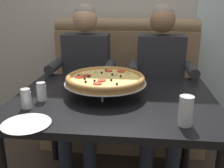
{
  "coord_description": "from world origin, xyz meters",
  "views": [
    {
      "loc": [
        0.15,
        -1.48,
        1.3
      ],
      "look_at": [
        -0.02,
        0.09,
        0.8
      ],
      "focal_mm": 41.89,
      "sensor_mm": 36.0,
      "label": 1
    }
  ],
  "objects_px": {
    "plate_near_left": "(26,122)",
    "drinking_glass": "(186,113)",
    "pizza": "(105,79)",
    "booth_bench": "(124,96)",
    "diner_left": "(85,71)",
    "diner_right": "(160,74)",
    "shaker_pepper_flakes": "(42,93)",
    "patio_chair": "(224,59)",
    "shaker_parmesan": "(26,100)",
    "dining_table": "(114,110)"
  },
  "relations": [
    {
      "from": "diner_right",
      "to": "dining_table",
      "type": "bearing_deg",
      "value": -115.67
    },
    {
      "from": "plate_near_left",
      "to": "patio_chair",
      "type": "xyz_separation_m",
      "value": [
        1.68,
        2.61,
        -0.23
      ]
    },
    {
      "from": "dining_table",
      "to": "shaker_parmesan",
      "type": "height_order",
      "value": "shaker_parmesan"
    },
    {
      "from": "diner_right",
      "to": "pizza",
      "type": "relative_size",
      "value": 2.51
    },
    {
      "from": "dining_table",
      "to": "patio_chair",
      "type": "xyz_separation_m",
      "value": [
        1.3,
        2.21,
        -0.13
      ]
    },
    {
      "from": "plate_near_left",
      "to": "drinking_glass",
      "type": "relative_size",
      "value": 1.62
    },
    {
      "from": "diner_right",
      "to": "shaker_parmesan",
      "type": "relative_size",
      "value": 11.61
    },
    {
      "from": "diner_right",
      "to": "drinking_glass",
      "type": "xyz_separation_m",
      "value": [
        0.04,
        -1.01,
        0.09
      ]
    },
    {
      "from": "booth_bench",
      "to": "diner_left",
      "type": "bearing_deg",
      "value": -140.75
    },
    {
      "from": "pizza",
      "to": "shaker_pepper_flakes",
      "type": "height_order",
      "value": "pizza"
    },
    {
      "from": "booth_bench",
      "to": "diner_right",
      "type": "height_order",
      "value": "diner_right"
    },
    {
      "from": "diner_right",
      "to": "drinking_glass",
      "type": "distance_m",
      "value": 1.02
    },
    {
      "from": "patio_chair",
      "to": "plate_near_left",
      "type": "bearing_deg",
      "value": -122.74
    },
    {
      "from": "dining_table",
      "to": "pizza",
      "type": "height_order",
      "value": "pizza"
    },
    {
      "from": "diner_left",
      "to": "pizza",
      "type": "relative_size",
      "value": 2.51
    },
    {
      "from": "plate_near_left",
      "to": "shaker_parmesan",
      "type": "bearing_deg",
      "value": 112.64
    },
    {
      "from": "diner_right",
      "to": "shaker_parmesan",
      "type": "xyz_separation_m",
      "value": [
        -0.78,
        -0.89,
        0.08
      ]
    },
    {
      "from": "pizza",
      "to": "diner_right",
      "type": "bearing_deg",
      "value": 58.34
    },
    {
      "from": "dining_table",
      "to": "shaker_pepper_flakes",
      "type": "distance_m",
      "value": 0.45
    },
    {
      "from": "diner_right",
      "to": "plate_near_left",
      "type": "height_order",
      "value": "diner_right"
    },
    {
      "from": "shaker_pepper_flakes",
      "to": "dining_table",
      "type": "bearing_deg",
      "value": 12.66
    },
    {
      "from": "diner_right",
      "to": "pizza",
      "type": "bearing_deg",
      "value": -121.66
    },
    {
      "from": "booth_bench",
      "to": "plate_near_left",
      "type": "xyz_separation_m",
      "value": [
        -0.38,
        -1.35,
        0.35
      ]
    },
    {
      "from": "booth_bench",
      "to": "shaker_pepper_flakes",
      "type": "relative_size",
      "value": 13.33
    },
    {
      "from": "booth_bench",
      "to": "patio_chair",
      "type": "height_order",
      "value": "booth_bench"
    },
    {
      "from": "shaker_parmesan",
      "to": "plate_near_left",
      "type": "height_order",
      "value": "shaker_parmesan"
    },
    {
      "from": "booth_bench",
      "to": "shaker_parmesan",
      "type": "relative_size",
      "value": 13.2
    },
    {
      "from": "dining_table",
      "to": "diner_right",
      "type": "bearing_deg",
      "value": 64.33
    },
    {
      "from": "diner_right",
      "to": "shaker_pepper_flakes",
      "type": "relative_size",
      "value": 11.73
    },
    {
      "from": "shaker_parmesan",
      "to": "pizza",
      "type": "bearing_deg",
      "value": 34.03
    },
    {
      "from": "diner_left",
      "to": "pizza",
      "type": "bearing_deg",
      "value": -66.96
    },
    {
      "from": "diner_left",
      "to": "diner_right",
      "type": "relative_size",
      "value": 1.0
    },
    {
      "from": "shaker_parmesan",
      "to": "plate_near_left",
      "type": "relative_size",
      "value": 0.47
    },
    {
      "from": "shaker_parmesan",
      "to": "drinking_glass",
      "type": "xyz_separation_m",
      "value": [
        0.83,
        -0.12,
        0.02
      ]
    },
    {
      "from": "shaker_pepper_flakes",
      "to": "patio_chair",
      "type": "xyz_separation_m",
      "value": [
        1.72,
        2.3,
        -0.26
      ]
    },
    {
      "from": "shaker_pepper_flakes",
      "to": "patio_chair",
      "type": "height_order",
      "value": "patio_chair"
    },
    {
      "from": "diner_right",
      "to": "shaker_parmesan",
      "type": "distance_m",
      "value": 1.19
    },
    {
      "from": "booth_bench",
      "to": "diner_left",
      "type": "relative_size",
      "value": 1.14
    },
    {
      "from": "booth_bench",
      "to": "drinking_glass",
      "type": "bearing_deg",
      "value": -73.91
    },
    {
      "from": "diner_left",
      "to": "plate_near_left",
      "type": "relative_size",
      "value": 5.41
    },
    {
      "from": "pizza",
      "to": "booth_bench",
      "type": "bearing_deg",
      "value": 86.16
    },
    {
      "from": "pizza",
      "to": "shaker_pepper_flakes",
      "type": "relative_size",
      "value": 4.66
    },
    {
      "from": "pizza",
      "to": "drinking_glass",
      "type": "distance_m",
      "value": 0.58
    },
    {
      "from": "diner_right",
      "to": "patio_chair",
      "type": "height_order",
      "value": "diner_right"
    },
    {
      "from": "diner_right",
      "to": "shaker_pepper_flakes",
      "type": "height_order",
      "value": "diner_right"
    },
    {
      "from": "booth_bench",
      "to": "patio_chair",
      "type": "xyz_separation_m",
      "value": [
        1.3,
        1.26,
        0.13
      ]
    },
    {
      "from": "plate_near_left",
      "to": "patio_chair",
      "type": "distance_m",
      "value": 3.12
    },
    {
      "from": "shaker_parmesan",
      "to": "dining_table",
      "type": "bearing_deg",
      "value": 25.27
    },
    {
      "from": "diner_left",
      "to": "patio_chair",
      "type": "relative_size",
      "value": 1.48
    },
    {
      "from": "drinking_glass",
      "to": "patio_chair",
      "type": "bearing_deg",
      "value": 69.79
    }
  ]
}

